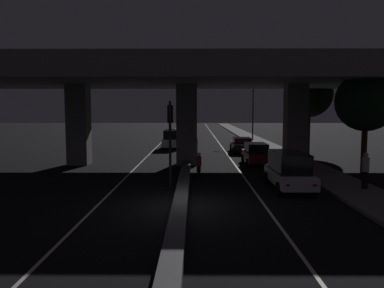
# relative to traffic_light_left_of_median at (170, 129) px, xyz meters

# --- Properties ---
(ground_plane) EXTENTS (200.00, 200.00, 0.00)m
(ground_plane) POSITION_rel_traffic_light_left_of_median_xyz_m (0.70, -4.07, -3.12)
(ground_plane) COLOR black
(lane_line_left_inner) EXTENTS (0.12, 126.00, 0.00)m
(lane_line_left_inner) POSITION_rel_traffic_light_left_of_median_xyz_m (-2.92, 30.93, -3.12)
(lane_line_left_inner) COLOR beige
(lane_line_left_inner) RESTS_ON ground_plane
(lane_line_right_inner) EXTENTS (0.12, 126.00, 0.00)m
(lane_line_right_inner) POSITION_rel_traffic_light_left_of_median_xyz_m (4.32, 30.93, -3.12)
(lane_line_right_inner) COLOR beige
(lane_line_right_inner) RESTS_ON ground_plane
(median_divider) EXTENTS (0.60, 126.00, 0.41)m
(median_divider) POSITION_rel_traffic_light_left_of_median_xyz_m (0.70, 30.93, -2.92)
(median_divider) COLOR #4C4C51
(median_divider) RESTS_ON ground_plane
(sidewalk_right) EXTENTS (2.79, 126.00, 0.15)m
(sidewalk_right) POSITION_rel_traffic_light_left_of_median_xyz_m (9.33, 23.93, -3.05)
(sidewalk_right) COLOR #5B5956
(sidewalk_right) RESTS_ON ground_plane
(elevated_overpass) EXTENTS (35.81, 12.67, 8.48)m
(elevated_overpass) POSITION_rel_traffic_light_left_of_median_xyz_m (0.43, 8.22, 3.43)
(elevated_overpass) COLOR slate
(elevated_overpass) RESTS_ON ground_plane
(traffic_light_left_of_median) EXTENTS (0.30, 0.49, 4.57)m
(traffic_light_left_of_median) POSITION_rel_traffic_light_left_of_median_xyz_m (0.00, 0.00, 0.00)
(traffic_light_left_of_median) COLOR black
(traffic_light_left_of_median) RESTS_ON ground_plane
(street_lamp) EXTENTS (2.39, 0.32, 7.41)m
(street_lamp) POSITION_rel_traffic_light_left_of_median_xyz_m (8.46, 28.72, 1.31)
(street_lamp) COLOR #2D2D30
(street_lamp) RESTS_ON ground_plane
(car_white_lead) EXTENTS (1.91, 4.57, 1.93)m
(car_white_lead) POSITION_rel_traffic_light_left_of_median_xyz_m (6.19, -0.46, -2.10)
(car_white_lead) COLOR silver
(car_white_lead) RESTS_ON ground_plane
(car_dark_red_second) EXTENTS (1.86, 4.01, 1.60)m
(car_dark_red_second) POSITION_rel_traffic_light_left_of_median_xyz_m (5.94, 8.38, -2.29)
(car_dark_red_second) COLOR #591414
(car_dark_red_second) RESTS_ON ground_plane
(car_black_third) EXTENTS (2.07, 4.62, 1.45)m
(car_black_third) POSITION_rel_traffic_light_left_of_median_xyz_m (5.83, 16.32, -2.37)
(car_black_third) COLOR black
(car_black_third) RESTS_ON ground_plane
(car_white_lead_oncoming) EXTENTS (1.98, 4.81, 1.99)m
(car_white_lead_oncoming) POSITION_rel_traffic_light_left_of_median_xyz_m (-1.11, 20.01, -2.10)
(car_white_lead_oncoming) COLOR silver
(car_white_lead_oncoming) RESTS_ON ground_plane
(car_dark_green_second_oncoming) EXTENTS (2.09, 4.21, 1.52)m
(car_dark_green_second_oncoming) POSITION_rel_traffic_light_left_of_median_xyz_m (-1.32, 28.56, -2.36)
(car_dark_green_second_oncoming) COLOR black
(car_dark_green_second_oncoming) RESTS_ON ground_plane
(motorcycle_black_filtering_near) EXTENTS (0.34, 1.89, 1.48)m
(motorcycle_black_filtering_near) POSITION_rel_traffic_light_left_of_median_xyz_m (1.56, 3.31, -2.50)
(motorcycle_black_filtering_near) COLOR black
(motorcycle_black_filtering_near) RESTS_ON ground_plane
(motorcycle_blue_filtering_mid) EXTENTS (0.34, 1.84, 1.52)m
(motorcycle_blue_filtering_mid) POSITION_rel_traffic_light_left_of_median_xyz_m (1.40, 11.14, -2.48)
(motorcycle_blue_filtering_mid) COLOR black
(motorcycle_blue_filtering_mid) RESTS_ON ground_plane
(motorcycle_white_filtering_far) EXTENTS (0.32, 1.85, 1.49)m
(motorcycle_white_filtering_far) POSITION_rel_traffic_light_left_of_median_xyz_m (1.46, 16.79, -2.49)
(motorcycle_white_filtering_far) COLOR black
(motorcycle_white_filtering_far) RESTS_ON ground_plane
(pedestrian_on_sidewalk) EXTENTS (0.36, 0.36, 1.83)m
(pedestrian_on_sidewalk) POSITION_rel_traffic_light_left_of_median_xyz_m (9.90, -1.03, -2.05)
(pedestrian_on_sidewalk) COLOR black
(pedestrian_on_sidewalk) RESTS_ON sidewalk_right
(roadside_tree_kerbside_near) EXTENTS (3.90, 3.90, 6.62)m
(roadside_tree_kerbside_near) POSITION_rel_traffic_light_left_of_median_xyz_m (12.37, 4.66, 1.52)
(roadside_tree_kerbside_near) COLOR #38281C
(roadside_tree_kerbside_near) RESTS_ON ground_plane
(roadside_tree_kerbside_mid) EXTENTS (4.49, 4.49, 7.89)m
(roadside_tree_kerbside_mid) POSITION_rel_traffic_light_left_of_median_xyz_m (12.14, 16.08, 2.49)
(roadside_tree_kerbside_mid) COLOR #2D2116
(roadside_tree_kerbside_mid) RESTS_ON ground_plane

